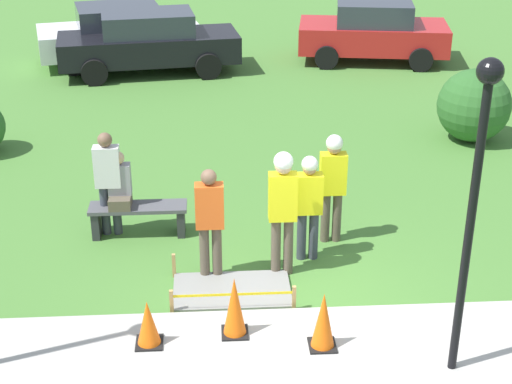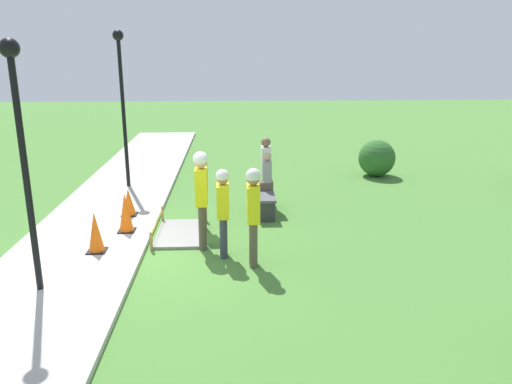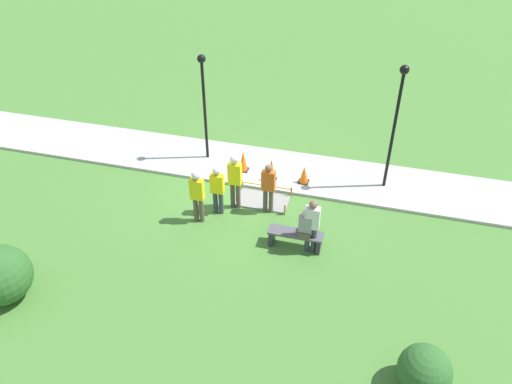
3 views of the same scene
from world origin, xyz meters
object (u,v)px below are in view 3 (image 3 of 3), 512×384
traffic_cone_near_patch (304,175)px  worker_supervisor (217,186)px  person_seated_on_bench (305,225)px  lamppost_near (204,93)px  bystander_in_orange_shirt (268,186)px  lamppost_far (397,111)px  traffic_cone_sidewalk_edge (243,161)px  park_bench (295,237)px  traffic_cone_far_patch (271,170)px  worker_trainee (197,192)px  bystander_in_gray_shirt (312,223)px  worker_assistant (235,176)px

traffic_cone_near_patch → worker_supervisor: (2.24, 2.17, 0.58)m
person_seated_on_bench → worker_supervisor: size_ratio=0.53×
lamppost_near → person_seated_on_bench: bearing=137.8°
traffic_cone_near_patch → bystander_in_orange_shirt: (0.79, 1.71, 0.56)m
worker_supervisor → lamppost_far: lamppost_far is taller
traffic_cone_near_patch → traffic_cone_sidewalk_edge: size_ratio=0.80×
bystander_in_orange_shirt → traffic_cone_sidewalk_edge: bearing=-54.5°
traffic_cone_near_patch → park_bench: size_ratio=0.40×
traffic_cone_far_patch → park_bench: 3.27m
traffic_cone_far_patch → traffic_cone_sidewalk_edge: size_ratio=1.06×
person_seated_on_bench → worker_trainee: 3.32m
park_bench → bystander_in_orange_shirt: bystander_in_orange_shirt is taller
worker_trainee → bystander_in_gray_shirt: worker_trainee is taller
person_seated_on_bench → bystander_in_orange_shirt: bystander_in_orange_shirt is taller
person_seated_on_bench → worker_assistant: (2.43, -1.38, 0.30)m
traffic_cone_near_patch → bystander_in_gray_shirt: bearing=103.9°
worker_supervisor → worker_trainee: size_ratio=0.94×
lamppost_near → bystander_in_orange_shirt: bearing=139.7°
person_seated_on_bench → worker_trainee: (3.29, -0.44, 0.20)m
park_bench → worker_trainee: bearing=-7.4°
traffic_cone_far_patch → lamppost_far: (-3.66, -0.67, 2.28)m
park_bench → lamppost_far: 4.90m
lamppost_near → traffic_cone_near_patch: bearing=169.2°
worker_trainee → traffic_cone_far_patch: bearing=-122.1°
traffic_cone_near_patch → traffic_cone_far_patch: bearing=8.0°
person_seated_on_bench → worker_trainee: size_ratio=0.50×
worker_supervisor → bystander_in_orange_shirt: 1.52m
worker_assistant → worker_supervisor: bearing=44.2°
traffic_cone_near_patch → traffic_cone_sidewalk_edge: bearing=-5.0°
traffic_cone_far_patch → bystander_in_gray_shirt: bystander_in_gray_shirt is taller
traffic_cone_sidewalk_edge → worker_trainee: bearing=79.6°
bystander_in_gray_shirt → lamppost_near: 6.06m
traffic_cone_sidewalk_edge → bystander_in_orange_shirt: (-1.35, 1.90, 0.48)m
park_bench → bystander_in_gray_shirt: 0.77m
traffic_cone_far_patch → lamppost_far: lamppost_far is taller
lamppost_far → worker_trainee: bearing=31.5°
traffic_cone_far_patch → worker_assistant: bearing=65.2°
person_seated_on_bench → worker_assistant: 2.81m
traffic_cone_sidewalk_edge → traffic_cone_near_patch: bearing=175.0°
traffic_cone_near_patch → bystander_in_gray_shirt: bystander_in_gray_shirt is taller
bystander_in_orange_shirt → bystander_in_gray_shirt: bearing=137.4°
worker_supervisor → worker_assistant: worker_assistant is taller
worker_trainee → bystander_in_gray_shirt: bearing=172.5°
traffic_cone_sidewalk_edge → bystander_in_gray_shirt: bearing=131.2°
bystander_in_orange_shirt → park_bench: bearing=129.4°
traffic_cone_near_patch → worker_assistant: size_ratio=0.32×
park_bench → lamppost_far: (-2.24, -3.62, 2.43)m
traffic_cone_sidewalk_edge → lamppost_near: size_ratio=0.20×
traffic_cone_near_patch → traffic_cone_far_patch: 1.09m
traffic_cone_far_patch → worker_trainee: 3.07m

